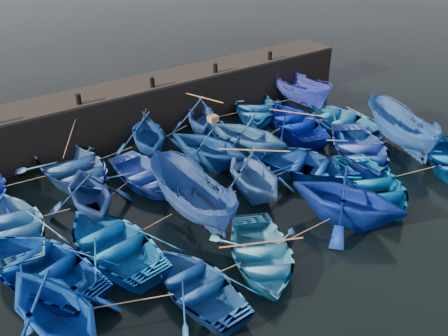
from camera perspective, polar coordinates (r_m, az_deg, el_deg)
ground at (r=20.75m, az=5.18°, el=-5.24°), size 120.00×120.00×0.00m
quay_wall at (r=27.91m, az=-8.84°, el=7.03°), size 26.00×2.50×2.50m
quay_top at (r=27.44m, az=-9.05°, el=9.55°), size 26.00×2.50×0.12m
bollard_1 at (r=25.12m, az=-16.28°, el=7.56°), size 0.24×0.24×0.50m
bollard_2 at (r=26.57m, az=-8.19°, el=9.66°), size 0.24×0.24×0.50m
bollard_3 at (r=28.52m, az=-0.99°, el=11.36°), size 0.24×0.24×0.50m
bollard_4 at (r=30.86m, az=5.28°, el=12.67°), size 0.24×0.24×0.50m
boat_1 at (r=23.78m, az=-16.95°, el=0.05°), size 4.54×6.02×1.18m
boat_2 at (r=25.17m, az=-8.73°, el=3.97°), size 4.67×4.99×2.12m
boat_3 at (r=27.24m, az=-2.69°, el=6.15°), size 4.62×4.81×1.95m
boat_4 at (r=29.18m, az=3.50°, el=6.82°), size 5.87×6.20×1.05m
boat_5 at (r=30.95m, az=8.74°, el=8.78°), size 2.14×5.11×1.94m
boat_6 at (r=20.69m, az=-22.95°, el=-6.19°), size 4.14×5.39×1.04m
boat_7 at (r=20.88m, az=-15.10°, el=-2.58°), size 4.03×4.48×2.10m
boat_8 at (r=22.56m, az=-8.70°, el=-0.89°), size 3.84×5.03×0.97m
boat_9 at (r=23.53m, az=-1.83°, el=2.63°), size 4.96×5.33×2.28m
boat_10 at (r=24.64m, az=2.65°, el=3.93°), size 5.07×5.41×2.29m
boat_11 at (r=27.58m, az=8.22°, el=5.18°), size 4.97×5.97×1.07m
boat_12 at (r=28.66m, az=13.10°, el=5.60°), size 3.74×5.06×1.02m
boat_13 at (r=18.25m, az=-20.08°, el=-10.64°), size 5.44×6.41×1.13m
boat_14 at (r=18.68m, az=-12.55°, el=-8.37°), size 4.39×5.66×1.08m
boat_15 at (r=19.92m, az=-3.79°, el=-3.28°), size 2.03×5.29×2.04m
boat_16 at (r=21.29m, az=3.35°, el=-0.64°), size 4.41×4.85×2.21m
boat_17 at (r=23.43m, az=9.18°, el=0.43°), size 5.69×6.28×1.07m
boat_18 at (r=25.25m, az=15.25°, el=2.06°), size 6.23×6.71×1.13m
boat_19 at (r=26.99m, az=19.45°, el=4.23°), size 3.28×5.49×2.00m
boat_20 at (r=15.80m, az=-18.93°, el=-14.83°), size 4.64×5.12×2.33m
boat_21 at (r=16.75m, az=-3.08°, el=-13.19°), size 3.36×4.52×0.90m
boat_22 at (r=17.89m, az=4.26°, el=-9.80°), size 5.15×5.72×0.97m
boat_23 at (r=20.08m, az=13.96°, el=-3.27°), size 5.53×5.83×2.41m
boat_24 at (r=22.45m, az=16.62°, el=-1.91°), size 5.48×6.25×1.08m
wooden_crate at (r=23.13m, az=-1.26°, el=5.65°), size 0.43×0.38×0.28m
mooring_ropes at (r=23.69m, az=-2.15°, el=2.09°), size 18.48×11.83×2.10m
loose_oars at (r=22.94m, az=3.26°, el=3.08°), size 10.85×12.68×1.29m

